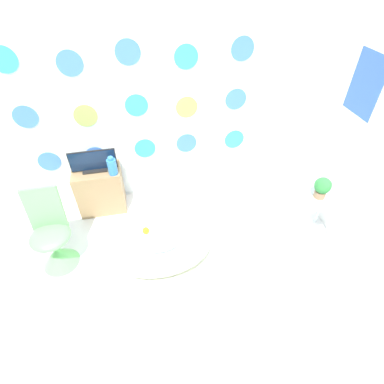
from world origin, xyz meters
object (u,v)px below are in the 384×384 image
tv (93,162)px  potted_plant_left (322,187)px  vase (112,166)px  bathtub (160,246)px  chair (55,244)px

tv → potted_plant_left: bearing=-22.3°
tv → vase: size_ratio=2.30×
tv → bathtub: bearing=-59.0°
chair → tv: 0.93m
chair → vase: size_ratio=3.97×
tv → potted_plant_left: size_ratio=2.19×
chair → potted_plant_left: 2.63m
vase → bathtub: bearing=-66.1°
vase → potted_plant_left: 2.13m
bathtub → tv: bearing=121.0°
chair → tv: size_ratio=1.73×
chair → bathtub: bearing=-12.4°
bathtub → vase: (-0.37, 0.84, 0.40)m
vase → potted_plant_left: bearing=-21.7°
tv → vase: bearing=-27.9°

